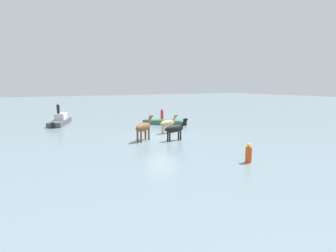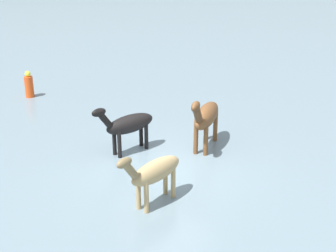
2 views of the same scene
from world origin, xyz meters
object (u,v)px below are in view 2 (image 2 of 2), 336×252
(horse_chestnut_trailing, at_px, (206,117))
(horse_dun_straggler, at_px, (128,125))
(horse_pinto_flank, at_px, (154,172))
(buoy_channel_marker, at_px, (29,85))

(horse_chestnut_trailing, height_order, horse_dun_straggler, horse_chestnut_trailing)
(horse_pinto_flank, bearing_deg, buoy_channel_marker, -105.78)
(horse_dun_straggler, distance_m, buoy_channel_marker, 7.22)
(horse_pinto_flank, distance_m, horse_dun_straggler, 3.24)
(buoy_channel_marker, bearing_deg, horse_dun_straggler, -84.36)
(horse_dun_straggler, relative_size, buoy_channel_marker, 1.95)
(horse_chestnut_trailing, bearing_deg, buoy_channel_marker, -106.36)
(horse_pinto_flank, bearing_deg, horse_dun_straggler, -122.48)
(horse_dun_straggler, xyz_separation_m, buoy_channel_marker, (-0.71, 7.17, -0.44))
(horse_chestnut_trailing, distance_m, buoy_channel_marker, 8.80)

